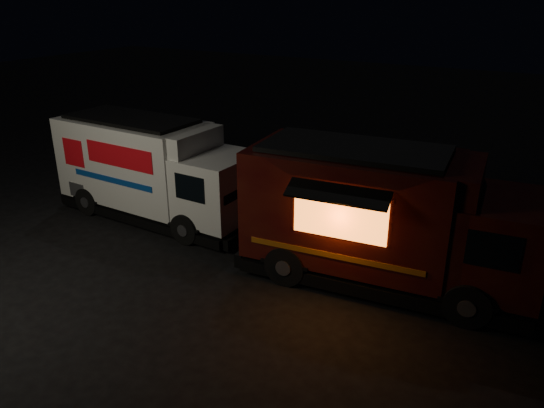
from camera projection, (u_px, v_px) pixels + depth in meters
The scene contains 3 objects.
ground at pixel (165, 276), 12.70m from camera, with size 80.00×80.00×0.00m, color black.
white_truck at pixel (157, 170), 15.48m from camera, with size 6.51×2.22×2.95m, color silver, non-canonical shape.
red_truck at pixel (389, 218), 11.96m from camera, with size 6.82×2.51×3.17m, color #3C130A, non-canonical shape.
Camera 1 is at (7.85, -8.26, 6.41)m, focal length 35.00 mm.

